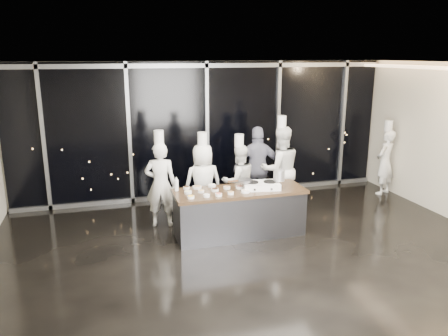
% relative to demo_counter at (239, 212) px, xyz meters
% --- Properties ---
extents(ground, '(9.00, 9.00, 0.00)m').
position_rel_demo_counter_xyz_m(ground, '(0.00, -0.90, -0.45)').
color(ground, black).
rests_on(ground, ground).
extents(room_shell, '(9.02, 7.02, 3.21)m').
position_rel_demo_counter_xyz_m(room_shell, '(0.18, -0.90, 1.79)').
color(room_shell, beige).
rests_on(room_shell, ground).
extents(window_wall, '(8.90, 0.11, 3.20)m').
position_rel_demo_counter_xyz_m(window_wall, '(0.00, 2.53, 1.14)').
color(window_wall, black).
rests_on(window_wall, ground).
extents(demo_counter, '(2.46, 0.86, 0.90)m').
position_rel_demo_counter_xyz_m(demo_counter, '(0.00, 0.00, 0.00)').
color(demo_counter, '#3C3C42').
rests_on(demo_counter, ground).
extents(stove, '(0.74, 0.52, 0.14)m').
position_rel_demo_counter_xyz_m(stove, '(0.41, -0.04, 0.51)').
color(stove, white).
rests_on(stove, demo_counter).
extents(frying_pan, '(0.48, 0.31, 0.04)m').
position_rel_demo_counter_xyz_m(frying_pan, '(0.10, 0.02, 0.61)').
color(frying_pan, gray).
rests_on(frying_pan, stove).
extents(stock_pot, '(0.24, 0.24, 0.21)m').
position_rel_demo_counter_xyz_m(stock_pot, '(0.75, -0.08, 0.69)').
color(stock_pot, '#B5B4B7').
rests_on(stock_pot, stove).
extents(prep_bowls, '(1.17, 0.71, 0.05)m').
position_rel_demo_counter_xyz_m(prep_bowls, '(-0.50, 0.03, 0.47)').
color(prep_bowls, white).
rests_on(prep_bowls, demo_counter).
extents(squeeze_bottle, '(0.07, 0.07, 0.27)m').
position_rel_demo_counter_xyz_m(squeeze_bottle, '(-1.14, 0.26, 0.58)').
color(squeeze_bottle, white).
rests_on(squeeze_bottle, demo_counter).
extents(chef_far_left, '(0.71, 0.55, 1.94)m').
position_rel_demo_counter_xyz_m(chef_far_left, '(-1.35, 0.89, 0.42)').
color(chef_far_left, silver).
rests_on(chef_far_left, ground).
extents(chef_left, '(0.83, 0.56, 1.86)m').
position_rel_demo_counter_xyz_m(chef_left, '(-0.49, 0.88, 0.37)').
color(chef_left, silver).
rests_on(chef_left, ground).
extents(chef_center, '(0.80, 0.65, 1.77)m').
position_rel_demo_counter_xyz_m(chef_center, '(0.30, 0.96, 0.33)').
color(chef_center, silver).
rests_on(chef_center, ground).
extents(guest, '(1.15, 0.66, 1.85)m').
position_rel_demo_counter_xyz_m(guest, '(0.85, 1.31, 0.47)').
color(guest, '#131334').
rests_on(guest, ground).
extents(chef_right, '(0.93, 0.73, 2.10)m').
position_rel_demo_counter_xyz_m(chef_right, '(1.27, 1.06, 0.49)').
color(chef_right, silver).
rests_on(chef_right, ground).
extents(chef_side, '(0.69, 0.61, 1.83)m').
position_rel_demo_counter_xyz_m(chef_side, '(4.20, 1.44, 0.37)').
color(chef_side, silver).
rests_on(chef_side, ground).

